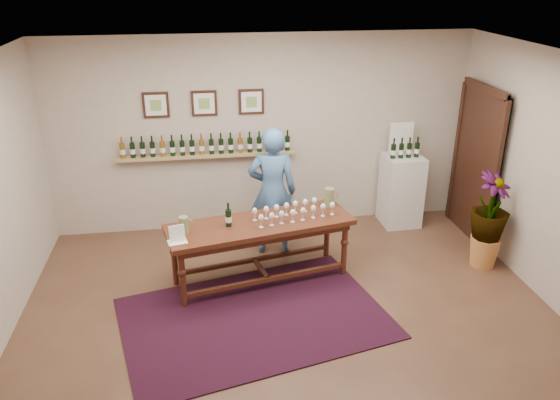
{
  "coord_description": "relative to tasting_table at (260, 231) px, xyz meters",
  "views": [
    {
      "loc": [
        -0.87,
        -4.98,
        3.64
      ],
      "look_at": [
        0.0,
        0.8,
        1.1
      ],
      "focal_mm": 35.0,
      "sensor_mm": 36.0,
      "label": 1
    }
  ],
  "objects": [
    {
      "name": "tasting_table",
      "position": [
        0.0,
        0.0,
        0.0
      ],
      "size": [
        2.34,
        1.16,
        0.79
      ],
      "rotation": [
        0.0,
        0.0,
        0.21
      ],
      "color": "#3E210F",
      "rests_on": "ground"
    },
    {
      "name": "pedestal_bottles",
      "position": [
        2.25,
        1.25,
        0.56
      ],
      "size": [
        0.33,
        0.1,
        0.32
      ],
      "primitive_type": null,
      "rotation": [
        0.0,
        0.0,
        0.04
      ],
      "color": "black",
      "rests_on": "display_pedestal"
    },
    {
      "name": "info_sign",
      "position": [
        2.24,
        1.43,
        0.64
      ],
      "size": [
        0.36,
        0.03,
        0.49
      ],
      "primitive_type": "cube",
      "rotation": [
        0.0,
        0.0,
        0.04
      ],
      "color": "white",
      "rests_on": "display_pedestal"
    },
    {
      "name": "display_pedestal",
      "position": [
        2.26,
        1.31,
        -0.14
      ],
      "size": [
        0.55,
        0.55,
        1.07
      ],
      "primitive_type": "cube",
      "rotation": [
        0.0,
        0.0,
        0.04
      ],
      "color": "silver",
      "rests_on": "ground"
    },
    {
      "name": "table_glasses",
      "position": [
        0.36,
        0.06,
        0.21
      ],
      "size": [
        1.28,
        0.59,
        0.17
      ],
      "primitive_type": null,
      "rotation": [
        0.0,
        0.0,
        0.25
      ],
      "color": "white",
      "rests_on": "tasting_table"
    },
    {
      "name": "menu_card",
      "position": [
        -0.97,
        -0.35,
        0.22
      ],
      "size": [
        0.24,
        0.19,
        0.19
      ],
      "primitive_type": "cube",
      "rotation": [
        0.0,
        0.0,
        0.21
      ],
      "color": "white",
      "rests_on": "tasting_table"
    },
    {
      "name": "pitcher_right",
      "position": [
        0.93,
        0.36,
        0.24
      ],
      "size": [
        0.18,
        0.18,
        0.23
      ],
      "primitive_type": null,
      "rotation": [
        0.0,
        0.0,
        0.27
      ],
      "color": "olive",
      "rests_on": "tasting_table"
    },
    {
      "name": "table_bottles",
      "position": [
        -0.38,
        -0.01,
        0.29
      ],
      "size": [
        0.34,
        0.22,
        0.34
      ],
      "primitive_type": null,
      "rotation": [
        0.0,
        0.0,
        0.15
      ],
      "color": "black",
      "rests_on": "tasting_table"
    },
    {
      "name": "pitcher_left",
      "position": [
        -0.89,
        -0.15,
        0.22
      ],
      "size": [
        0.15,
        0.15,
        0.2
      ],
      "primitive_type": null,
      "rotation": [
        0.0,
        0.0,
        0.16
      ],
      "color": "olive",
      "rests_on": "tasting_table"
    },
    {
      "name": "person",
      "position": [
        0.25,
        0.72,
        0.2
      ],
      "size": [
        0.69,
        0.5,
        1.76
      ],
      "primitive_type": "imported",
      "rotation": [
        0.0,
        0.0,
        3.01
      ],
      "color": "#3E6594",
      "rests_on": "ground"
    },
    {
      "name": "room_shell",
      "position": [
        2.34,
        0.98,
        0.45
      ],
      "size": [
        6.0,
        6.0,
        6.0
      ],
      "color": "beige",
      "rests_on": "ground"
    },
    {
      "name": "ground",
      "position": [
        0.23,
        -0.87,
        -0.67
      ],
      "size": [
        6.0,
        6.0,
        0.0
      ],
      "primitive_type": "plane",
      "color": "#4F2F23",
      "rests_on": "ground"
    },
    {
      "name": "potted_plant",
      "position": [
        2.91,
        -0.08,
        -0.03
      ],
      "size": [
        0.81,
        0.81,
        1.1
      ],
      "rotation": [
        0.0,
        0.0,
        0.63
      ],
      "color": "#C77E42",
      "rests_on": "ground"
    },
    {
      "name": "rug",
      "position": [
        -0.17,
        -0.81,
        -0.67
      ],
      "size": [
        3.21,
        2.5,
        0.02
      ],
      "primitive_type": "cube",
      "rotation": [
        0.0,
        0.0,
        0.23
      ],
      "color": "#420B12",
      "rests_on": "ground"
    }
  ]
}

